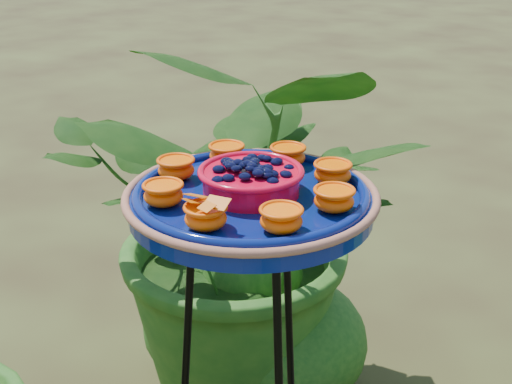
% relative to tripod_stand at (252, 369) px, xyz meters
% --- Properties ---
extents(tripod_stand, '(0.31, 0.32, 0.80)m').
position_rel_tripod_stand_xyz_m(tripod_stand, '(0.00, 0.00, 0.00)').
color(tripod_stand, black).
rests_on(tripod_stand, ground).
extents(feeder_dish, '(0.43, 0.43, 0.09)m').
position_rel_tripod_stand_xyz_m(feeder_dish, '(0.00, -0.00, 0.35)').
color(feeder_dish, '#07165C').
rests_on(feeder_dish, tripod_stand).
extents(shrub_back_left, '(1.10, 1.02, 1.01)m').
position_rel_tripod_stand_xyz_m(shrub_back_left, '(-0.38, 0.45, 0.02)').
color(shrub_back_left, '#184913').
rests_on(shrub_back_left, ground).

